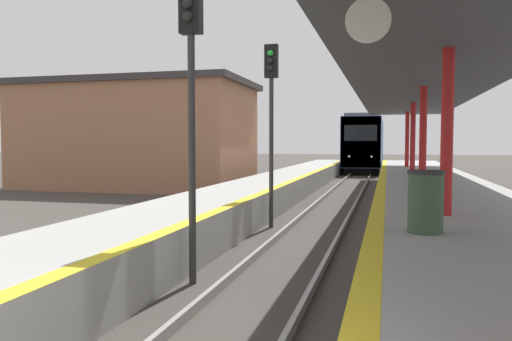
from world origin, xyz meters
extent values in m
cube|color=black|center=(0.00, 41.63, 0.28)|extent=(2.40, 14.77, 0.55)
cube|color=#33518C|center=(0.00, 41.63, 2.40)|extent=(2.82, 16.42, 3.69)
cube|color=yellow|center=(0.00, 33.50, 2.40)|extent=(2.77, 0.16, 3.62)
cube|color=black|center=(0.00, 33.44, 3.04)|extent=(2.26, 0.06, 1.11)
cube|color=#59595E|center=(0.00, 41.63, 4.36)|extent=(2.40, 15.60, 0.24)
sphere|color=white|center=(-0.78, 33.44, 1.38)|extent=(0.18, 0.18, 0.18)
sphere|color=white|center=(0.78, 33.44, 1.38)|extent=(0.18, 0.18, 0.18)
cylinder|color=#2D2D2D|center=(-1.29, 5.39, 2.07)|extent=(0.12, 0.12, 4.14)
cube|color=black|center=(-1.29, 5.39, 4.59)|extent=(0.36, 0.20, 0.90)
sphere|color=black|center=(-1.29, 5.26, 4.59)|extent=(0.16, 0.16, 0.16)
sphere|color=black|center=(-1.29, 5.26, 4.38)|extent=(0.16, 0.16, 0.16)
cylinder|color=#2D2D2D|center=(-1.27, 11.12, 2.07)|extent=(0.12, 0.12, 4.14)
cube|color=black|center=(-1.27, 11.12, 4.59)|extent=(0.36, 0.20, 0.90)
sphere|color=green|center=(-1.27, 10.99, 4.79)|extent=(0.16, 0.16, 0.16)
sphere|color=black|center=(-1.27, 10.99, 4.59)|extent=(0.16, 0.16, 0.16)
sphere|color=black|center=(-1.27, 10.99, 4.38)|extent=(0.16, 0.16, 0.16)
cylinder|color=red|center=(2.97, 8.22, 2.57)|extent=(0.24, 0.24, 3.31)
cylinder|color=red|center=(2.97, 15.12, 2.57)|extent=(0.24, 0.24, 3.31)
cylinder|color=red|center=(2.97, 22.02, 2.57)|extent=(0.24, 0.24, 3.31)
cylinder|color=red|center=(2.97, 28.92, 2.57)|extent=(0.24, 0.24, 3.31)
cube|color=#3F3F44|center=(2.97, 15.12, 4.32)|extent=(4.64, 34.50, 0.20)
cylinder|color=white|center=(1.58, 4.08, 3.87)|extent=(0.56, 0.04, 0.56)
cylinder|color=#384C38|center=(2.44, 6.08, 1.39)|extent=(0.56, 0.56, 0.94)
cylinder|color=#262626|center=(2.44, 6.08, 1.89)|extent=(0.58, 0.58, 0.06)
cube|color=#9E6B4C|center=(-10.93, 21.53, 2.61)|extent=(11.41, 6.44, 5.22)
cube|color=#383333|center=(-10.93, 21.53, 5.37)|extent=(11.98, 6.76, 0.30)
camera|label=1|loc=(1.83, -2.31, 2.36)|focal=35.00mm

